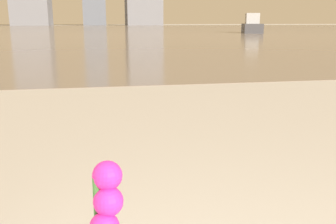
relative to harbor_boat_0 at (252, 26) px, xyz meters
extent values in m
sphere|color=#DB238E|center=(-15.72, -36.64, 0.22)|extent=(0.05, 0.05, 0.05)
sphere|color=#DB238E|center=(-15.72, -36.65, 0.18)|extent=(0.05, 0.05, 0.05)
cube|color=gray|center=(-15.25, 24.55, -0.70)|extent=(180.00, 110.00, 0.01)
cube|color=#4C4C51|center=(0.00, 0.00, -0.23)|extent=(3.30, 5.52, 0.91)
cube|color=silver|center=(0.00, 0.00, 0.75)|extent=(1.84, 2.26, 1.05)
camera|label=1|loc=(-15.72, -37.20, 0.46)|focal=40.00mm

